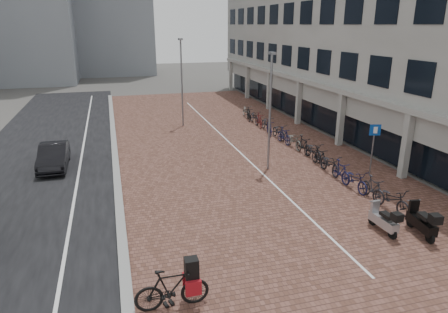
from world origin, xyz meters
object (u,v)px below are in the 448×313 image
Objects in this scene: scooter_mid at (422,221)px; parking_sign at (374,141)px; hero_bike at (172,288)px; car_dark at (54,156)px; scooter_front at (384,219)px.

parking_sign is (2.01, 5.92, 1.24)m from scooter_mid.
parking_sign is (11.40, 7.39, 1.18)m from hero_bike.
car_dark is 1.48× the size of parking_sign.
parking_sign reaches higher than scooter_mid.
car_dark is 1.93× the size of hero_bike.
scooter_mid is (13.78, -11.58, -0.07)m from car_dark.
car_dark is at bearing 148.51° from scooter_mid.
car_dark is 16.81m from parking_sign.
scooter_mid is at bearing -40.18° from car_dark.
hero_bike is at bearing -71.58° from car_dark.
scooter_front is 0.92× the size of scooter_mid.
car_dark is 17.99m from scooter_mid.
scooter_front is 0.58× the size of parking_sign.
scooter_front is at bearing -106.90° from parking_sign.
parking_sign reaches higher than hero_bike.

